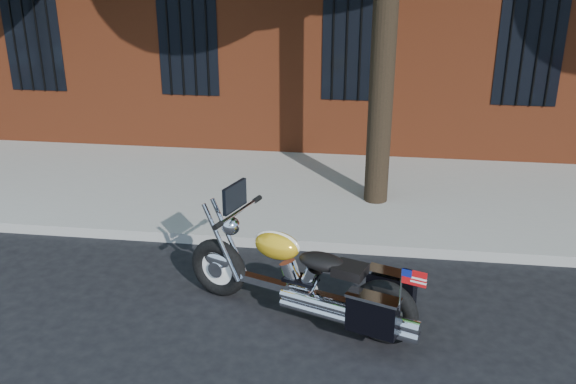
# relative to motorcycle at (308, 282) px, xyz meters

# --- Properties ---
(ground) EXTENTS (120.00, 120.00, 0.00)m
(ground) POSITION_rel_motorcycle_xyz_m (0.21, 0.38, -0.49)
(ground) COLOR black
(ground) RESTS_ON ground
(curb) EXTENTS (40.00, 0.16, 0.15)m
(curb) POSITION_rel_motorcycle_xyz_m (0.21, 1.76, -0.42)
(curb) COLOR gray
(curb) RESTS_ON ground
(sidewalk) EXTENTS (40.00, 3.60, 0.15)m
(sidewalk) POSITION_rel_motorcycle_xyz_m (0.21, 3.64, -0.42)
(sidewalk) COLOR gray
(sidewalk) RESTS_ON ground
(motorcycle) EXTENTS (2.65, 1.47, 1.46)m
(motorcycle) POSITION_rel_motorcycle_xyz_m (0.00, 0.00, 0.00)
(motorcycle) COLOR black
(motorcycle) RESTS_ON ground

